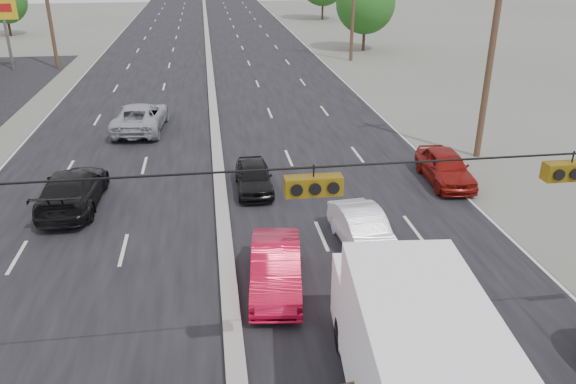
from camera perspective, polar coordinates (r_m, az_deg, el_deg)
name	(u,v)px	position (r m, az deg, el deg)	size (l,w,h in m)	color
road_surface	(212,92)	(40.22, -7.75, 10.04)	(20.00, 160.00, 0.02)	black
center_median	(212,91)	(40.20, -7.76, 10.18)	(0.50, 160.00, 0.20)	gray
utility_pole_left_c	(48,4)	(50.78, -23.24, 17.12)	(1.60, 0.30, 10.00)	#422D1E
utility_pole_right_b	(492,49)	(27.62, 20.00, 13.45)	(1.60, 0.30, 10.00)	#422D1E
utility_pole_right_c	(353,0)	(50.92, 6.66, 18.79)	(1.60, 0.30, 10.00)	#422D1E
traffic_signals	(308,184)	(10.05, 2.04, 0.86)	(25.00, 0.30, 0.54)	black
pole_sign_far	(3,14)	(51.80, -26.98, 15.81)	(2.20, 0.25, 6.00)	slate
tree_left_far	(4,1)	(72.66, -26.87, 16.89)	(4.80, 4.80, 6.12)	#382619
tree_right_mid	(366,4)	(56.45, 7.88, 18.42)	(5.60, 5.60, 7.14)	#382619
box_truck	(410,354)	(12.16, 12.26, -15.82)	(3.00, 6.96, 3.44)	black
red_sedan	(276,269)	(16.66, -1.25, -7.80)	(1.44, 4.13, 1.36)	#B90B29
queue_car_a	(254,177)	(23.29, -3.51, 1.55)	(1.45, 3.60, 1.23)	black
queue_car_b	(363,231)	(18.97, 7.65, -3.92)	(1.38, 3.96, 1.30)	white
queue_car_e	(445,167)	(24.95, 15.67, 2.45)	(1.66, 4.14, 1.41)	maroon
oncoming_near	(73,189)	(23.27, -21.05, 0.25)	(2.07, 5.10, 1.48)	black
oncoming_far	(140,117)	(32.09, -14.76, 7.36)	(2.51, 5.45, 1.51)	#A6AAAE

